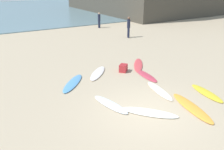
{
  "coord_description": "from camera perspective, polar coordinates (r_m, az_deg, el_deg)",
  "views": [
    {
      "loc": [
        -5.33,
        -6.23,
        4.84
      ],
      "look_at": [
        0.41,
        3.44,
        0.3
      ],
      "focal_mm": 37.81,
      "sensor_mm": 36.0,
      "label": 1
    }
  ],
  "objects": [
    {
      "name": "ground_plane",
      "position": [
        9.53,
        8.59,
        -8.84
      ],
      "size": [
        120.0,
        120.0,
        0.0
      ],
      "primitive_type": "plane",
      "color": "tan"
    },
    {
      "name": "surfboard_5",
      "position": [
        10.19,
        18.7,
        -7.41
      ],
      "size": [
        1.15,
        2.65,
        0.08
      ],
      "primitive_type": "ellipsoid",
      "rotation": [
        0.0,
        0.0,
        -0.23
      ],
      "color": "#F2A036",
      "rests_on": "ground_plane"
    },
    {
      "name": "beach_cooler",
      "position": [
        13.36,
        2.75,
        1.68
      ],
      "size": [
        0.63,
        0.62,
        0.42
      ],
      "primitive_type": "cube",
      "rotation": [
        0.0,
        0.0,
        0.72
      ],
      "color": "#B2282D",
      "rests_on": "ground_plane"
    },
    {
      "name": "beachgoer_mid",
      "position": [
        21.39,
        4.04,
        11.74
      ],
      "size": [
        0.35,
        0.35,
        1.87
      ],
      "rotation": [
        0.0,
        0.0,
        4.44
      ],
      "color": "#191E33",
      "rests_on": "ground_plane"
    },
    {
      "name": "surfboard_0",
      "position": [
        12.93,
        8.21,
        -0.09
      ],
      "size": [
        0.76,
        2.1,
        0.06
      ],
      "primitive_type": "ellipsoid",
      "rotation": [
        0.0,
        0.0,
        3.01
      ],
      "color": "#D44257",
      "rests_on": "ground_plane"
    },
    {
      "name": "ocean_water",
      "position": [
        45.23,
        -24.5,
        14.01
      ],
      "size": [
        120.0,
        40.0,
        0.08
      ],
      "primitive_type": "cube",
      "color": "slate",
      "rests_on": "ground_plane"
    },
    {
      "name": "surfboard_7",
      "position": [
        13.12,
        -3.48,
        0.48
      ],
      "size": [
        1.93,
        2.03,
        0.08
      ],
      "primitive_type": "ellipsoid",
      "rotation": [
        0.0,
        0.0,
        -0.74
      ],
      "color": "silver",
      "rests_on": "ground_plane"
    },
    {
      "name": "surfboard_4",
      "position": [
        11.27,
        11.38,
        -3.71
      ],
      "size": [
        0.92,
        2.21,
        0.07
      ],
      "primitive_type": "ellipsoid",
      "rotation": [
        0.0,
        0.0,
        -0.2
      ],
      "color": "white",
      "rests_on": "ground_plane"
    },
    {
      "name": "surfboard_1",
      "position": [
        11.98,
        -9.47,
        -1.94
      ],
      "size": [
        1.95,
        2.12,
        0.09
      ],
      "primitive_type": "ellipsoid",
      "rotation": [
        0.0,
        0.0,
        2.42
      ],
      "color": "#5599D8",
      "rests_on": "ground_plane"
    },
    {
      "name": "surfboard_3",
      "position": [
        11.65,
        21.89,
        -4.05
      ],
      "size": [
        0.92,
        2.08,
        0.08
      ],
      "primitive_type": "ellipsoid",
      "rotation": [
        0.0,
        0.0,
        -0.2
      ],
      "color": "yellow",
      "rests_on": "ground_plane"
    },
    {
      "name": "surfboard_8",
      "position": [
        14.45,
        6.37,
        2.44
      ],
      "size": [
        1.92,
        2.3,
        0.08
      ],
      "primitive_type": "ellipsoid",
      "rotation": [
        0.0,
        0.0,
        2.49
      ],
      "color": "#DB474D",
      "rests_on": "ground_plane"
    },
    {
      "name": "surfboard_6",
      "position": [
        9.43,
        9.01,
        -8.94
      ],
      "size": [
        1.94,
        2.06,
        0.07
      ],
      "primitive_type": "ellipsoid",
      "rotation": [
        0.0,
        0.0,
        3.88
      ],
      "color": "white",
      "rests_on": "ground_plane"
    },
    {
      "name": "surfboard_2",
      "position": [
        9.87,
        -0.41,
        -7.11
      ],
      "size": [
        0.84,
        2.09,
        0.09
      ],
      "primitive_type": "ellipsoid",
      "rotation": [
        0.0,
        0.0,
        3.32
      ],
      "color": "white",
      "rests_on": "ground_plane"
    },
    {
      "name": "beachgoer_near",
      "position": [
        26.04,
        -3.13,
        13.27
      ],
      "size": [
        0.29,
        0.34,
        1.64
      ],
      "rotation": [
        0.0,
        0.0,
        1.61
      ],
      "color": "#191E33",
      "rests_on": "ground_plane"
    }
  ]
}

